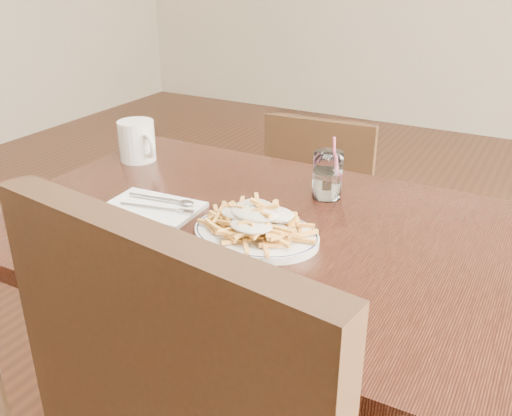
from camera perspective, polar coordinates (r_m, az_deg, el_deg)
The scene contains 8 objects.
table at distance 1.29m, azimuth 0.18°, elevation -4.63°, with size 1.20×0.80×0.75m.
chair_far at distance 2.05m, azimuth 6.79°, elevation 0.05°, with size 0.40×0.40×0.80m.
fries_plate at distance 1.19m, azimuth 0.00°, elevation -2.65°, with size 0.27×0.24×0.02m.
loaded_fries at distance 1.17m, azimuth 0.00°, elevation -0.82°, with size 0.25×0.22×0.06m.
napkin at distance 1.34m, azimuth -10.28°, elevation 0.04°, with size 0.22×0.14×0.01m, color white.
cutlery at distance 1.34m, azimuth -10.16°, elevation 0.47°, with size 0.20×0.10×0.01m.
water_glass at distance 1.38m, azimuth 7.15°, elevation 3.01°, with size 0.07×0.07×0.16m.
coffee_mug at distance 1.65m, azimuth -11.78°, elevation 6.57°, with size 0.14×0.10×0.11m.
Camera 1 is at (0.54, -0.99, 1.30)m, focal length 40.00 mm.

